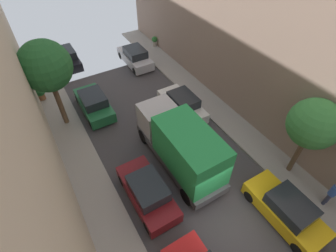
% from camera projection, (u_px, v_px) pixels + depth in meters
% --- Properties ---
extents(ground, '(32.00, 32.00, 0.00)m').
position_uv_depth(ground, '(222.00, 219.00, 12.89)').
color(ground, '#423F42').
extents(sidewalk_right, '(2.00, 44.00, 0.15)m').
position_uv_depth(sidewalk_right, '(290.00, 176.00, 14.65)').
color(sidewalk_right, gray).
rests_on(sidewalk_right, ground).
extents(parked_car_left_3, '(1.78, 4.20, 1.57)m').
position_uv_depth(parked_car_left_3, '(148.00, 192.00, 13.19)').
color(parked_car_left_3, maroon).
rests_on(parked_car_left_3, ground).
extents(parked_car_left_4, '(1.78, 4.20, 1.57)m').
position_uv_depth(parked_car_left_4, '(94.00, 103.00, 18.32)').
color(parked_car_left_4, '#1E6638').
rests_on(parked_car_left_4, ground).
extents(parked_car_left_5, '(1.78, 4.20, 1.57)m').
position_uv_depth(parked_car_left_5, '(66.00, 58.00, 22.89)').
color(parked_car_left_5, black).
rests_on(parked_car_left_5, ground).
extents(parked_car_right_1, '(1.78, 4.20, 1.57)m').
position_uv_depth(parked_car_right_1, '(286.00, 210.00, 12.49)').
color(parked_car_right_1, gold).
rests_on(parked_car_right_1, ground).
extents(parked_car_right_2, '(1.78, 4.20, 1.57)m').
position_uv_depth(parked_car_right_2, '(182.00, 105.00, 18.23)').
color(parked_car_right_2, white).
rests_on(parked_car_right_2, ground).
extents(parked_car_right_3, '(1.78, 4.20, 1.57)m').
position_uv_depth(parked_car_right_3, '(135.00, 57.00, 23.01)').
color(parked_car_right_3, silver).
rests_on(parked_car_right_3, ground).
extents(delivery_truck, '(2.26, 6.60, 3.38)m').
position_uv_depth(delivery_truck, '(181.00, 145.00, 14.08)').
color(delivery_truck, '#4C4C51').
rests_on(delivery_truck, ground).
extents(pedestrian, '(0.40, 0.36, 1.72)m').
position_uv_depth(pedestrian, '(332.00, 193.00, 12.74)').
color(pedestrian, '#2D334C').
rests_on(pedestrian, sidewalk_right).
extents(street_tree_0, '(3.05, 3.05, 5.96)m').
position_uv_depth(street_tree_0, '(46.00, 67.00, 14.69)').
color(street_tree_0, brown).
rests_on(street_tree_0, sidewalk_left).
extents(street_tree_1, '(2.55, 2.55, 4.97)m').
position_uv_depth(street_tree_1, '(314.00, 124.00, 12.34)').
color(street_tree_1, brown).
rests_on(street_tree_1, sidewalk_right).
extents(potted_plant_4, '(0.78, 0.78, 1.12)m').
position_uv_depth(potted_plant_4, '(40.00, 92.00, 19.17)').
color(potted_plant_4, brown).
rests_on(potted_plant_4, sidewalk_left).
extents(potted_plant_5, '(0.55, 0.55, 0.93)m').
position_uv_depth(potted_plant_5, '(155.00, 41.00, 25.41)').
color(potted_plant_5, '#B2A899').
rests_on(potted_plant_5, sidewalk_right).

